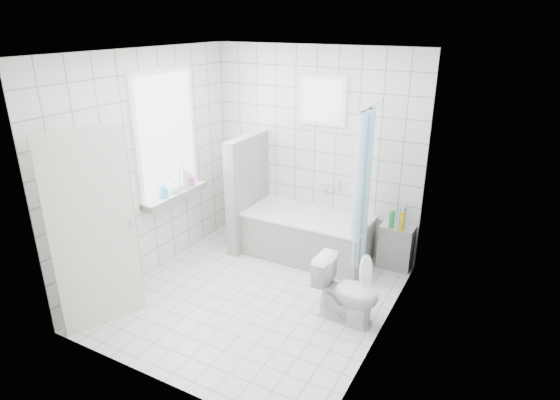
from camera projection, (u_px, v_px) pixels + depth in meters
The scene contains 19 objects.
ground at pixel (256, 296), 5.20m from camera, with size 3.00×3.00×0.00m, color white.
ceiling at pixel (250, 52), 4.25m from camera, with size 3.00×3.00×0.00m, color white.
wall_back at pixel (315, 151), 5.96m from camera, with size 2.80×0.02×2.60m, color white.
wall_front at pixel (149, 245), 3.50m from camera, with size 2.80×0.02×2.60m, color white.
wall_left at pixel (149, 166), 5.35m from camera, with size 0.02×3.00×2.60m, color white.
wall_right at pixel (389, 212), 4.11m from camera, with size 0.02×3.00×2.60m, color white.
window_left at pixel (167, 136), 5.46m from camera, with size 0.01×0.90×1.40m, color white.
window_back at pixel (322, 101), 5.64m from camera, with size 0.50×0.01×0.50m, color white.
window_sill at pixel (175, 195), 5.72m from camera, with size 0.18×1.02×0.08m, color white.
door at pixel (94, 232), 4.41m from camera, with size 0.04×0.80×2.00m, color silver.
bathtub at pixel (307, 235), 5.97m from camera, with size 1.57×0.77×0.58m.
partition_wall at pixel (248, 192), 6.14m from camera, with size 0.15×0.85×1.50m, color white.
tiled_ledge at pixel (396, 247), 5.71m from camera, with size 0.40×0.24×0.55m, color white.
toilet at pixel (347, 291), 4.69m from camera, with size 0.37×0.66×0.67m, color white.
curtain_rod at pixel (371, 107), 5.01m from camera, with size 0.02×0.02×0.80m, color silver.
shower_curtain at pixel (362, 189), 5.23m from camera, with size 0.14×0.48×1.78m, color #53B0F5, non-canonical shape.
tub_faucet at pixel (326, 188), 6.00m from camera, with size 0.18×0.06×0.06m, color silver.
sill_bottles at pixel (180, 180), 5.73m from camera, with size 0.14×0.61×0.33m.
ledge_bottles at pixel (399, 219), 5.52m from camera, with size 0.19×0.16×0.24m.
Camera 1 is at (2.36, -3.79, 2.90)m, focal length 30.00 mm.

